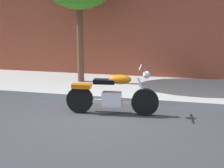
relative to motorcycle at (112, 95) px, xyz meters
The scene contains 3 objects.
ground_plane 0.75m from the motorcycle, 113.66° to the right, with size 60.00×60.00×0.00m, color #38383D.
sidewalk 2.56m from the motorcycle, 95.46° to the left, with size 18.57×3.10×0.14m, color #ABABAB.
motorcycle is the anchor object (origin of this frame).
Camera 1 is at (2.13, -6.80, 2.32)m, focal length 54.89 mm.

